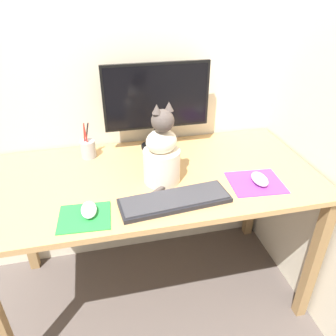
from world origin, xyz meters
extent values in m
plane|color=#564C47|center=(0.00, 0.00, 0.00)|extent=(12.00, 12.00, 0.00)
cube|color=beige|center=(0.00, 0.39, 1.25)|extent=(7.00, 0.04, 2.50)
cube|color=beige|center=(0.76, 0.00, 1.25)|extent=(0.04, 7.00, 2.50)
cube|color=tan|center=(0.00, 0.00, 0.74)|extent=(1.46, 0.72, 0.02)
cube|color=olive|center=(0.69, -0.32, 0.36)|extent=(0.05, 0.05, 0.72)
cube|color=olive|center=(-0.69, 0.32, 0.36)|extent=(0.05, 0.05, 0.72)
cube|color=olive|center=(0.69, 0.32, 0.36)|extent=(0.05, 0.05, 0.72)
cylinder|color=black|center=(0.07, 0.26, 0.75)|extent=(0.17, 0.17, 0.01)
cylinder|color=black|center=(0.07, 0.26, 0.81)|extent=(0.04, 0.04, 0.10)
cube|color=black|center=(0.07, 0.26, 1.02)|extent=(0.52, 0.02, 0.32)
cube|color=black|center=(0.07, 0.25, 1.02)|extent=(0.49, 0.00, 0.30)
cube|color=black|center=(0.04, -0.22, 0.76)|extent=(0.45, 0.18, 0.02)
cube|color=#333338|center=(0.04, -0.22, 0.77)|extent=(0.43, 0.17, 0.01)
cube|color=#238438|center=(-0.31, -0.24, 0.75)|extent=(0.20, 0.18, 0.00)
cube|color=purple|center=(0.41, -0.17, 0.75)|extent=(0.24, 0.21, 0.00)
ellipsoid|color=white|center=(-0.29, -0.22, 0.77)|extent=(0.06, 0.10, 0.03)
ellipsoid|color=white|center=(0.42, -0.17, 0.77)|extent=(0.06, 0.11, 0.04)
cylinder|color=beige|center=(0.02, -0.06, 0.82)|extent=(0.20, 0.20, 0.15)
ellipsoid|color=beige|center=(0.02, -0.06, 0.94)|extent=(0.16, 0.15, 0.10)
sphere|color=#4C423D|center=(0.03, -0.07, 1.03)|extent=(0.12, 0.12, 0.09)
cone|color=#4C423D|center=(0.00, -0.08, 1.09)|extent=(0.05, 0.05, 0.04)
cone|color=#4C423D|center=(0.05, -0.06, 1.09)|extent=(0.05, 0.05, 0.04)
cylinder|color=#4C423D|center=(0.01, -0.13, 0.76)|extent=(0.17, 0.14, 0.02)
cylinder|color=#99999E|center=(-0.28, 0.23, 0.79)|extent=(0.07, 0.07, 0.09)
cylinder|color=red|center=(-0.28, 0.25, 0.85)|extent=(0.04, 0.01, 0.14)
cylinder|color=black|center=(-0.28, 0.24, 0.85)|extent=(0.04, 0.01, 0.14)
cylinder|color=red|center=(-0.29, 0.24, 0.85)|extent=(0.02, 0.03, 0.14)
cylinder|color=red|center=(-0.28, 0.22, 0.85)|extent=(0.02, 0.01, 0.14)
camera|label=1|loc=(-0.22, -1.23, 1.52)|focal=35.00mm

